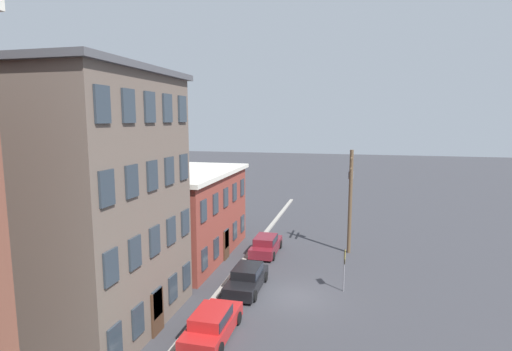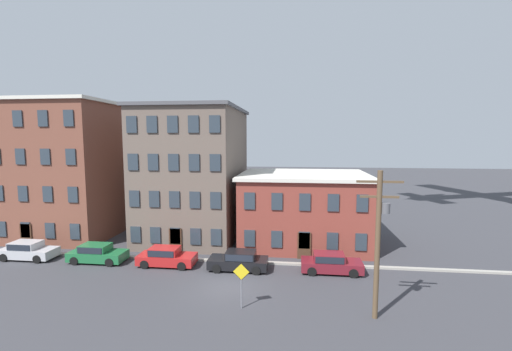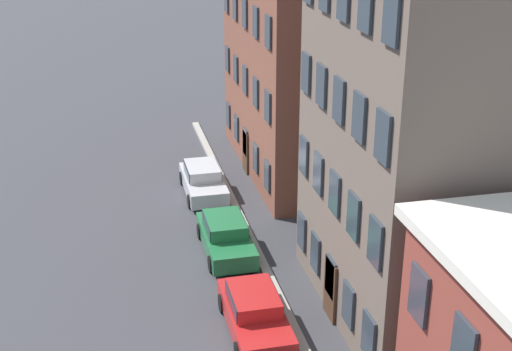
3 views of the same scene
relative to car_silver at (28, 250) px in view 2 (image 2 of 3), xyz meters
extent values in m
plane|color=#38383D|center=(17.25, -3.32, -0.75)|extent=(200.00, 200.00, 0.00)
cube|color=#9E998E|center=(17.25, 1.18, -0.67)|extent=(56.00, 0.36, 0.16)
cube|color=brown|center=(-2.35, 8.36, 5.84)|extent=(11.92, 11.37, 13.18)
cube|color=silver|center=(-2.35, 8.36, 12.58)|extent=(12.42, 11.87, 0.30)
cube|color=#2D3842|center=(-4.74, 2.62, 0.90)|extent=(0.90, 0.10, 1.40)
cube|color=#2D3842|center=(-2.35, 2.62, 0.90)|extent=(0.90, 0.10, 1.40)
cube|color=#2D3842|center=(-2.35, 2.62, 4.19)|extent=(0.90, 0.10, 1.40)
cube|color=#2D3842|center=(-2.35, 2.62, 7.49)|extent=(0.90, 0.10, 1.40)
cube|color=#2D3842|center=(-2.35, 2.62, 10.78)|extent=(0.90, 0.10, 1.40)
cube|color=#2D3842|center=(0.03, 2.62, 0.90)|extent=(0.90, 0.10, 1.40)
cube|color=#2D3842|center=(0.03, 2.62, 4.19)|extent=(0.90, 0.10, 1.40)
cube|color=#2D3842|center=(0.03, 2.62, 7.49)|extent=(0.90, 0.10, 1.40)
cube|color=#2D3842|center=(0.03, 2.62, 10.78)|extent=(0.90, 0.10, 1.40)
cube|color=#2D3842|center=(2.41, 2.62, 0.90)|extent=(0.90, 0.10, 1.40)
cube|color=#2D3842|center=(2.41, 2.62, 4.19)|extent=(0.90, 0.10, 1.40)
cube|color=#2D3842|center=(2.41, 2.62, 7.49)|extent=(0.90, 0.10, 1.40)
cube|color=#2D3842|center=(2.41, 2.62, 10.78)|extent=(0.90, 0.10, 1.40)
cube|color=#472D1E|center=(-2.35, 2.62, 0.35)|extent=(1.10, 0.10, 2.20)
cube|color=#66564C|center=(11.58, 8.58, 5.52)|extent=(8.85, 11.80, 12.54)
cube|color=#4C4C51|center=(11.58, 8.58, 11.94)|extent=(9.35, 12.30, 0.30)
cube|color=#2D3842|center=(8.04, 2.62, 0.82)|extent=(0.90, 0.10, 1.40)
cube|color=#2D3842|center=(8.04, 2.62, 3.95)|extent=(0.90, 0.10, 1.40)
cube|color=#2D3842|center=(8.04, 2.62, 7.09)|extent=(0.90, 0.10, 1.40)
cube|color=#2D3842|center=(8.04, 2.62, 10.22)|extent=(0.90, 0.10, 1.40)
cube|color=#2D3842|center=(9.81, 2.62, 0.82)|extent=(0.90, 0.10, 1.40)
cube|color=#2D3842|center=(9.81, 2.62, 3.95)|extent=(0.90, 0.10, 1.40)
cube|color=#2D3842|center=(9.81, 2.62, 7.09)|extent=(0.90, 0.10, 1.40)
cube|color=#2D3842|center=(9.81, 2.62, 10.22)|extent=(0.90, 0.10, 1.40)
cube|color=#2D3842|center=(11.58, 2.62, 0.82)|extent=(0.90, 0.10, 1.40)
cube|color=#2D3842|center=(11.58, 2.62, 3.95)|extent=(0.90, 0.10, 1.40)
cube|color=#2D3842|center=(11.58, 2.62, 7.09)|extent=(0.90, 0.10, 1.40)
cube|color=#2D3842|center=(11.58, 2.62, 10.22)|extent=(0.90, 0.10, 1.40)
cube|color=#2D3842|center=(13.35, 2.62, 0.82)|extent=(0.90, 0.10, 1.40)
cube|color=#2D3842|center=(13.35, 2.62, 3.95)|extent=(0.90, 0.10, 1.40)
cube|color=#2D3842|center=(13.35, 2.62, 7.09)|extent=(0.90, 0.10, 1.40)
cube|color=#2D3842|center=(13.35, 2.62, 10.22)|extent=(0.90, 0.10, 1.40)
cube|color=#2D3842|center=(15.12, 2.62, 0.82)|extent=(0.90, 0.10, 1.40)
cube|color=#2D3842|center=(15.12, 2.62, 3.95)|extent=(0.90, 0.10, 1.40)
cube|color=#2D3842|center=(15.12, 2.62, 7.09)|extent=(0.90, 0.10, 1.40)
cube|color=#2D3842|center=(15.12, 2.62, 10.22)|extent=(0.90, 0.10, 1.40)
cube|color=#472D1E|center=(11.58, 2.62, 0.35)|extent=(1.10, 0.10, 2.20)
cube|color=brown|center=(22.45, 7.27, 2.39)|extent=(11.22, 9.19, 6.29)
cube|color=silver|center=(22.45, 7.27, 5.69)|extent=(11.72, 9.69, 0.30)
cube|color=#2D3842|center=(17.96, 2.62, 0.82)|extent=(0.90, 0.10, 1.40)
cube|color=#2D3842|center=(17.96, 2.62, 3.97)|extent=(0.90, 0.10, 1.40)
cube|color=#2D3842|center=(20.21, 2.62, 0.82)|extent=(0.90, 0.10, 1.40)
cube|color=#2D3842|center=(20.21, 2.62, 3.97)|extent=(0.90, 0.10, 1.40)
cube|color=#2D3842|center=(22.45, 2.62, 0.82)|extent=(0.90, 0.10, 1.40)
cube|color=#2D3842|center=(22.45, 2.62, 3.97)|extent=(0.90, 0.10, 1.40)
cube|color=#2D3842|center=(24.70, 2.62, 0.82)|extent=(0.90, 0.10, 1.40)
cube|color=#2D3842|center=(24.70, 2.62, 3.97)|extent=(0.90, 0.10, 1.40)
cube|color=#2D3842|center=(26.94, 2.62, 0.82)|extent=(0.90, 0.10, 1.40)
cube|color=#2D3842|center=(26.94, 2.62, 3.97)|extent=(0.90, 0.10, 1.40)
cube|color=#472D1E|center=(22.45, 2.62, 0.35)|extent=(1.10, 0.10, 2.20)
cube|color=#B7B7BC|center=(0.07, 0.00, -0.22)|extent=(4.40, 1.80, 0.70)
cube|color=#B7B7BC|center=(-0.13, 0.00, 0.41)|extent=(2.20, 1.51, 0.55)
cube|color=#1E232D|center=(-0.13, 0.00, 0.41)|extent=(2.02, 1.58, 0.48)
cylinder|color=black|center=(1.52, 0.85, -0.42)|extent=(0.66, 0.22, 0.66)
cylinder|color=black|center=(1.52, -0.85, -0.42)|extent=(0.66, 0.22, 0.66)
cylinder|color=black|center=(-1.38, 0.85, -0.42)|extent=(0.66, 0.22, 0.66)
cylinder|color=black|center=(-1.38, -0.85, -0.42)|extent=(0.66, 0.22, 0.66)
cube|color=#1E6638|center=(6.13, -0.02, -0.22)|extent=(4.40, 1.80, 0.70)
cube|color=#1E6638|center=(5.93, -0.02, 0.41)|extent=(2.20, 1.51, 0.55)
cube|color=#1E232D|center=(5.93, -0.02, 0.41)|extent=(2.02, 1.58, 0.48)
cylinder|color=black|center=(7.58, 0.83, -0.42)|extent=(0.66, 0.22, 0.66)
cylinder|color=black|center=(7.58, -0.87, -0.42)|extent=(0.66, 0.22, 0.66)
cylinder|color=black|center=(4.68, 0.83, -0.42)|extent=(0.66, 0.22, 0.66)
cylinder|color=black|center=(4.68, -0.87, -0.42)|extent=(0.66, 0.22, 0.66)
cube|color=#B21E1E|center=(11.89, -0.11, -0.22)|extent=(4.40, 1.80, 0.70)
cube|color=#B21E1E|center=(11.69, -0.11, 0.41)|extent=(2.20, 1.51, 0.55)
cube|color=#1E232D|center=(11.69, -0.11, 0.41)|extent=(2.02, 1.58, 0.48)
cylinder|color=black|center=(13.34, 0.74, -0.42)|extent=(0.66, 0.22, 0.66)
cylinder|color=black|center=(13.34, -0.96, -0.42)|extent=(0.66, 0.22, 0.66)
cylinder|color=black|center=(10.44, 0.74, -0.42)|extent=(0.66, 0.22, 0.66)
cylinder|color=black|center=(10.44, -0.96, -0.42)|extent=(0.66, 0.22, 0.66)
cube|color=black|center=(17.49, -0.30, -0.22)|extent=(4.40, 1.80, 0.70)
cube|color=black|center=(17.69, -0.30, 0.41)|extent=(2.20, 1.51, 0.55)
cube|color=#1E232D|center=(17.69, -0.30, 0.41)|extent=(2.02, 1.58, 0.48)
cylinder|color=black|center=(16.04, -1.15, -0.42)|extent=(0.66, 0.22, 0.66)
cylinder|color=black|center=(16.04, 0.55, -0.42)|extent=(0.66, 0.22, 0.66)
cylinder|color=black|center=(18.94, -1.15, -0.42)|extent=(0.66, 0.22, 0.66)
cylinder|color=black|center=(18.94, 0.55, -0.42)|extent=(0.66, 0.22, 0.66)
cube|color=maroon|center=(24.38, -0.01, -0.22)|extent=(4.40, 1.80, 0.70)
cube|color=maroon|center=(24.18, -0.01, 0.41)|extent=(2.20, 1.51, 0.55)
cube|color=#1E232D|center=(24.18, -0.01, 0.41)|extent=(2.02, 1.58, 0.48)
cylinder|color=black|center=(25.83, 0.84, -0.42)|extent=(0.66, 0.22, 0.66)
cylinder|color=black|center=(25.83, -0.86, -0.42)|extent=(0.66, 0.22, 0.66)
cylinder|color=black|center=(22.93, 0.84, -0.42)|extent=(0.66, 0.22, 0.66)
cylinder|color=black|center=(22.93, -0.86, -0.42)|extent=(0.66, 0.22, 0.66)
cylinder|color=slate|center=(18.68, -6.11, 0.52)|extent=(0.08, 0.08, 2.54)
cube|color=yellow|center=(18.68, -6.14, 1.45)|extent=(0.94, 0.03, 0.94)
cube|color=black|center=(18.68, -6.13, 1.45)|extent=(1.02, 0.02, 1.02)
cylinder|color=brown|center=(26.10, -6.30, 3.31)|extent=(0.28, 0.28, 8.12)
cube|color=brown|center=(26.10, -6.30, 6.77)|extent=(2.40, 0.12, 0.12)
cube|color=brown|center=(26.10, -6.30, 5.97)|extent=(2.00, 0.12, 0.12)
cylinder|color=#515156|center=(26.45, -6.30, 5.37)|extent=(0.44, 0.44, 0.55)
camera|label=1|loc=(-5.08, -6.43, 9.68)|focal=28.00mm
camera|label=2|loc=(21.73, -24.74, 8.98)|focal=24.00mm
camera|label=3|loc=(31.68, -4.60, 13.26)|focal=50.00mm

